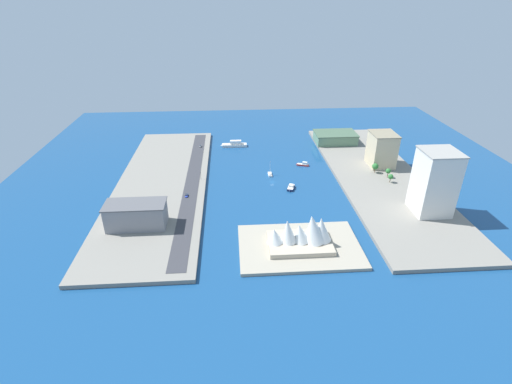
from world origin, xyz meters
TOP-DOWN VIEW (x-y plane):
  - ground_plane at (0.00, 0.00)m, footprint 440.00×440.00m
  - quay_west at (-88.51, 0.00)m, footprint 70.00×240.00m
  - quay_east at (88.51, 0.00)m, footprint 70.00×240.00m
  - peninsula_point at (-6.80, 91.71)m, footprint 72.79×49.20m
  - road_strip at (64.33, 0.00)m, footprint 11.01×228.00m
  - sailboat_small_white at (0.20, -13.45)m, footprint 3.21×9.42m
  - patrol_launch_navy at (-13.50, 13.44)m, footprint 7.67×11.85m
  - tugboat_red at (-31.36, -31.47)m, footprint 11.65×6.38m
  - ferry_white_commuter at (28.78, -84.24)m, footprint 26.43×6.84m
  - hotel_broad_white at (-102.33, 58.60)m, footprint 23.73×24.59m
  - warehouse_low_gray at (94.35, 63.91)m, footprint 38.57×18.33m
  - office_block_beige at (-97.31, -22.44)m, footprint 20.71×24.59m
  - terminal_long_green at (-72.75, -82.29)m, footprint 41.33×27.57m
  - hatchback_blue at (66.59, 25.32)m, footprint 1.92×4.93m
  - sedan_silver at (62.34, -78.34)m, footprint 1.95×4.78m
  - traffic_light_waterfront at (57.64, -3.77)m, footprint 0.36×0.36m
  - opera_landmark at (-8.83, 91.71)m, footprint 39.65×26.00m
  - park_tree_cluster at (-90.66, 0.74)m, footprint 12.00×23.63m

SIDE VIEW (x-z plane):
  - ground_plane at x=0.00m, z-range 0.00..0.00m
  - sailboat_small_white at x=0.20m, z-range -5.38..7.30m
  - peninsula_point at x=-6.80m, z-range 0.00..2.00m
  - patrol_launch_navy at x=-13.50m, z-range -0.50..3.01m
  - tugboat_red at x=-31.36m, z-range -0.54..3.11m
  - quay_west at x=-88.51m, z-range 0.00..2.66m
  - quay_east at x=88.51m, z-range 0.00..2.66m
  - ferry_white_commuter at x=28.78m, z-range -0.97..5.29m
  - road_strip at x=64.33m, z-range 2.66..2.81m
  - sedan_silver at x=62.34m, z-range 2.81..4.33m
  - hatchback_blue at x=66.59m, z-range 2.79..4.36m
  - traffic_light_waterfront at x=57.64m, z-range 3.76..10.26m
  - terminal_long_green at x=-72.75m, z-range 2.69..12.78m
  - park_tree_cluster at x=-90.66m, z-range 4.01..12.42m
  - opera_landmark at x=-8.83m, z-range -0.63..20.74m
  - warehouse_low_gray at x=94.35m, z-range 2.69..19.06m
  - office_block_beige at x=-97.31m, z-range 2.70..31.74m
  - hotel_broad_white at x=-102.33m, z-range 2.70..46.94m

